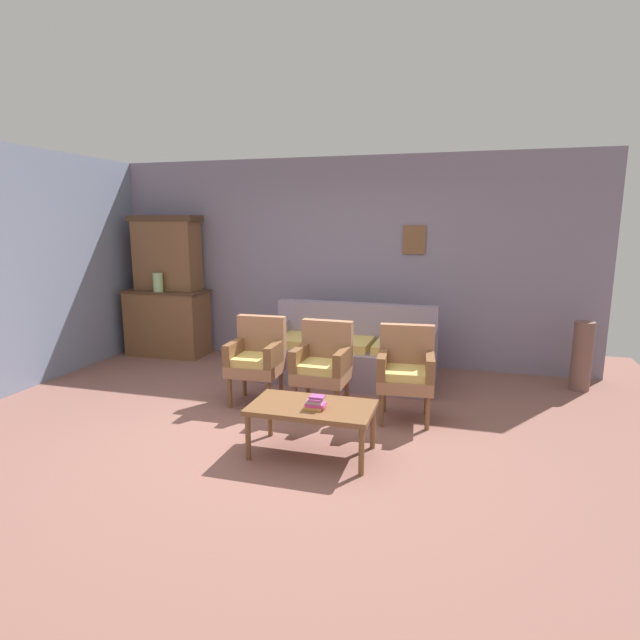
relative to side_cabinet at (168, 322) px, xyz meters
name	(u,v)px	position (x,y,z in m)	size (l,w,h in m)	color
ground_plane	(277,437)	(2.50, -2.25, -0.47)	(7.68, 7.68, 0.00)	#84564C
wall_back_with_decor	(345,262)	(2.50, 0.38, 0.88)	(6.40, 0.09, 2.70)	gray
side_cabinet	(168,322)	(0.00, 0.00, 0.00)	(1.16, 0.55, 0.93)	brown
cabinet_upper_hutch	(167,252)	(0.00, 0.08, 0.98)	(0.99, 0.38, 1.03)	brown
vase_on_cabinet	(158,282)	(0.00, -0.17, 0.59)	(0.14, 0.14, 0.26)	#9BC081
floral_couch	(350,354)	(2.76, -0.48, -0.14)	(2.01, 0.85, 0.90)	gray
armchair_near_cabinet	(257,356)	(1.99, -1.47, 0.03)	(0.53, 0.50, 0.90)	#9E6B4C
armchair_row_middle	(323,362)	(2.72, -1.52, 0.03)	(0.53, 0.50, 0.90)	#9E6B4C
armchair_near_couch_end	(406,369)	(3.54, -1.51, 0.03)	(0.56, 0.54, 0.90)	#9E6B4C
coffee_table	(312,410)	(2.90, -2.48, -0.09)	(1.00, 0.56, 0.42)	brown
book_stack_on_table	(315,403)	(2.95, -2.55, 0.00)	(0.16, 0.12, 0.11)	gold
floor_vase_by_wall	(582,356)	(5.35, -0.10, -0.07)	(0.22, 0.22, 0.79)	brown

